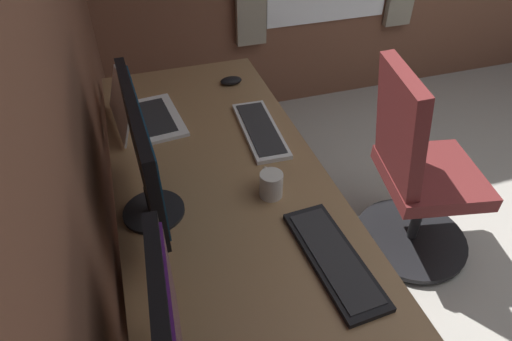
% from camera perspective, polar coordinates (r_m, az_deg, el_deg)
% --- Properties ---
extents(wall_back, '(5.04, 0.10, 2.60)m').
position_cam_1_polar(wall_back, '(0.73, -29.20, -4.99)').
color(wall_back, brown).
rests_on(wall_back, ground).
extents(desk, '(2.32, 0.75, 0.73)m').
position_cam_1_polar(desk, '(1.44, -1.92, -8.95)').
color(desk, '#936D47').
rests_on(desk, ground).
extents(drawer_pedestal, '(0.40, 0.51, 0.69)m').
position_cam_1_polar(drawer_pedestal, '(1.65, -1.79, -18.60)').
color(drawer_pedestal, '#936D47').
rests_on(drawer_pedestal, ground).
extents(monitor_primary, '(0.56, 0.20, 0.42)m').
position_cam_1_polar(monitor_primary, '(1.32, -14.57, 2.20)').
color(monitor_primary, black).
rests_on(monitor_primary, desk).
extents(laptop_leftmost, '(0.37, 0.30, 0.20)m').
position_cam_1_polar(laptop_leftmost, '(1.89, -14.73, 7.28)').
color(laptop_leftmost, white).
rests_on(laptop_leftmost, desk).
extents(keyboard_main, '(0.43, 0.16, 0.02)m').
position_cam_1_polar(keyboard_main, '(1.32, 10.13, -11.21)').
color(keyboard_main, black).
rests_on(keyboard_main, desk).
extents(keyboard_spare, '(0.43, 0.16, 0.02)m').
position_cam_1_polar(keyboard_spare, '(1.79, 0.55, 5.37)').
color(keyboard_spare, silver).
rests_on(keyboard_spare, desk).
extents(mouse_main, '(0.06, 0.10, 0.03)m').
position_cam_1_polar(mouse_main, '(2.14, -3.28, 11.63)').
color(mouse_main, black).
rests_on(mouse_main, desk).
extents(coffee_mug, '(0.12, 0.08, 0.09)m').
position_cam_1_polar(coffee_mug, '(1.47, 1.96, -1.79)').
color(coffee_mug, silver).
rests_on(coffee_mug, desk).
extents(office_chair, '(0.56, 0.59, 0.97)m').
position_cam_1_polar(office_chair, '(2.12, 20.09, -0.92)').
color(office_chair, maroon).
rests_on(office_chair, ground).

